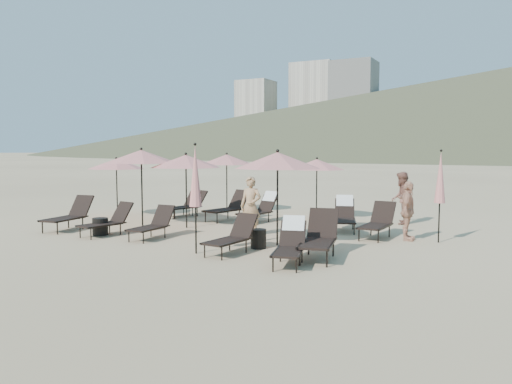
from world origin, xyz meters
The scene contains 27 objects.
ground centered at (0.00, 0.00, 0.00)m, with size 800.00×800.00×0.00m, color #D6BA8C.
hotel_skyline centered at (-93.62, 271.21, 24.18)m, with size 109.00×82.00×55.00m.
lounger_0 centered at (-5.36, 0.50, 0.46)m, with size 0.86×1.78×0.99m.
lounger_1 centered at (-3.64, 0.31, 0.42)m, with size 0.83×1.63×0.89m.
lounger_2 centered at (-2.17, 0.47, 0.40)m, with size 0.62×1.51×0.86m.
lounger_3 centered at (0.71, -0.21, 0.41)m, with size 0.72×1.56×0.87m.
lounger_4 centered at (2.32, -0.53, 0.45)m, with size 0.94×1.61×0.95m.
lounger_5 centered at (2.66, 0.27, 0.48)m, with size 1.04×1.89×1.03m.
lounger_6 centered at (-4.21, 4.69, 0.40)m, with size 0.81×1.56×0.86m.
lounger_7 centered at (-4.02, 4.68, 0.42)m, with size 1.07×1.68×0.91m.
lounger_8 centered at (-2.17, 4.45, 0.47)m, with size 1.03×1.84×1.00m.
lounger_9 centered at (-1.03, 4.60, 0.47)m, with size 0.89×1.68×0.99m.
lounger_10 centered at (1.98, 4.28, 0.48)m, with size 1.06×1.71×1.00m.
lounger_11 centered at (3.17, 3.43, 0.44)m, with size 0.71×1.67×0.94m.
umbrella_open_0 centered at (-3.97, 2.16, 2.18)m, with size 2.29×2.29×2.47m.
umbrella_open_1 centered at (-2.45, 2.42, 2.05)m, with size 2.15×2.15×2.31m.
umbrella_open_2 centered at (1.20, 1.19, 2.13)m, with size 2.24×2.24×2.41m.
umbrella_open_3 centered at (-3.37, 6.36, 2.02)m, with size 2.13×2.13×2.29m.
umbrella_open_4 centered at (0.38, 6.13, 1.90)m, with size 1.99×1.99×2.14m.
umbrella_open_5 centered at (-6.22, 3.45, 1.89)m, with size 1.99×1.99×2.14m.
umbrella_closed_0 centered at (-0.03, -0.59, 1.78)m, with size 0.30×0.30×2.55m.
umbrella_closed_1 centered at (4.75, 3.45, 1.67)m, with size 0.28×0.28×2.41m.
side_table_0 centered at (-3.85, 0.23, 0.24)m, with size 0.43×0.43×0.48m, color black.
side_table_1 centered at (0.96, 0.62, 0.23)m, with size 0.38×0.38×0.47m, color black.
beachgoer_a centered at (-0.07, 2.15, 0.83)m, with size 0.60×0.40×1.66m, color tan.
beachgoer_b centered at (3.21, 6.30, 0.84)m, with size 0.82×0.64×1.69m, color #8D5849.
beachgoer_c centered at (3.97, 3.40, 0.78)m, with size 0.92×0.38×1.57m, color tan.
Camera 1 is at (6.47, -10.03, 2.39)m, focal length 35.00 mm.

